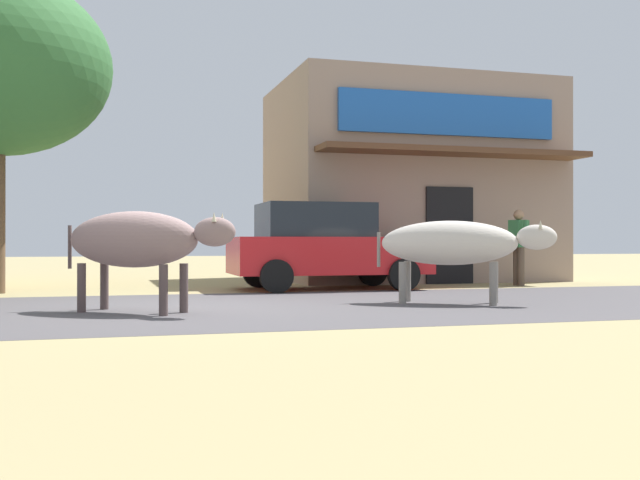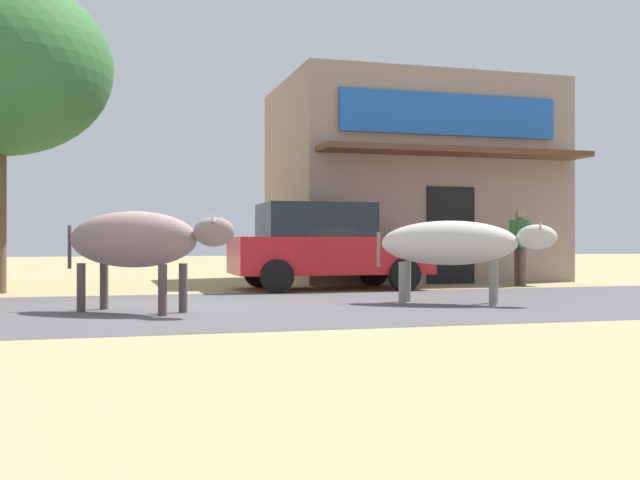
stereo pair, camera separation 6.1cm
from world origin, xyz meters
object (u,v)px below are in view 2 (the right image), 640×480
parked_hatchback_car (325,245)px  pedestrian_by_shop (520,241)px  cow_near_brown (136,240)px  cow_far_dark (454,244)px

parked_hatchback_car → pedestrian_by_shop: size_ratio=2.37×
parked_hatchback_car → pedestrian_by_shop: 4.23m
cow_near_brown → pedestrian_by_shop: pedestrian_by_shop is taller
cow_near_brown → cow_far_dark: bearing=2.3°
cow_near_brown → cow_far_dark: cow_near_brown is taller
parked_hatchback_car → pedestrian_by_shop: bearing=0.4°
cow_near_brown → pedestrian_by_shop: size_ratio=1.39×
cow_near_brown → parked_hatchback_car: bearing=47.5°
cow_far_dark → parked_hatchback_car: bearing=102.4°
cow_far_dark → pedestrian_by_shop: 5.14m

